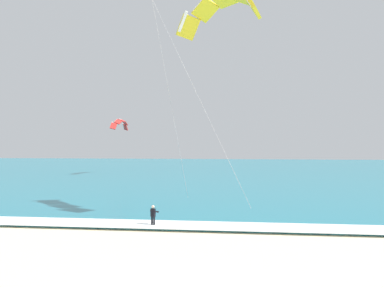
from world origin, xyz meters
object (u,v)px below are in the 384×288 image
Objects in this scene: surfboard at (153,228)px; kite_distant at (121,124)px; kite_primary at (220,7)px; kitesurfer at (153,215)px.

kite_distant reaches higher than surfboard.
kite_primary is 2.97× the size of kite_distant.
kitesurfer is (0.01, 0.02, 0.91)m from surfboard.
surfboard is 48.10m from kite_distant.
surfboard is 0.86× the size of kitesurfer.
kite_distant is at bearing 118.27° from kite_primary.
surfboard is 0.91m from kitesurfer.
kite_distant is (-20.96, 38.97, -7.85)m from kite_primary.
surfboard is at bearing -114.77° from kitesurfer.
kite_distant is at bearing 110.17° from surfboard.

